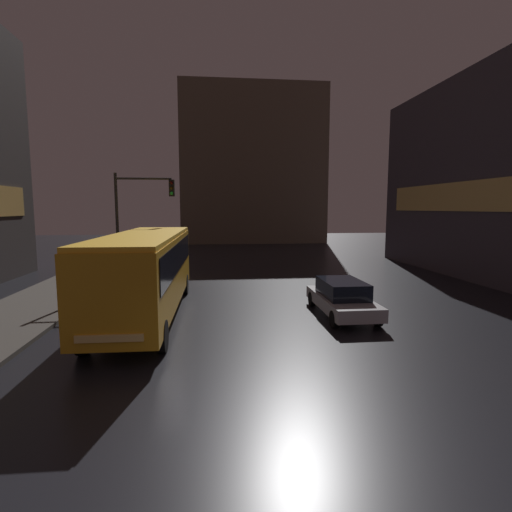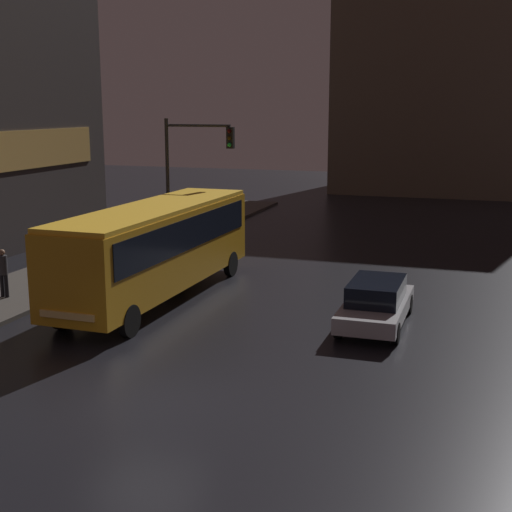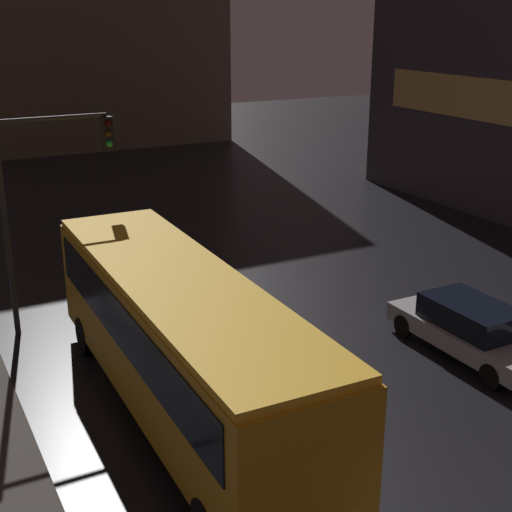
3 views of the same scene
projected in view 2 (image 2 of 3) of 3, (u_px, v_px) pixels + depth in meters
name	position (u px, v px, depth m)	size (l,w,h in m)	color
ground_plane	(144.00, 404.00, 16.56)	(120.00, 120.00, 0.00)	black
sidewalk_left	(58.00, 276.00, 28.61)	(4.00, 48.00, 0.15)	#47423D
building_far_backdrop	(457.00, 69.00, 56.56)	(18.07, 12.00, 19.39)	brown
bus_near	(156.00, 242.00, 25.15)	(2.77, 11.23, 3.37)	orange
car_taxi	(376.00, 302.00, 22.38)	(1.89, 4.70, 1.45)	#B7B7BC
pedestrian_near	(126.00, 235.00, 31.79)	(0.51, 0.51, 1.68)	black
pedestrian_far	(3.00, 270.00, 25.05)	(0.44, 0.44, 1.72)	black
traffic_light_main	(190.00, 166.00, 30.96)	(3.20, 0.35, 6.27)	#2D2D2D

